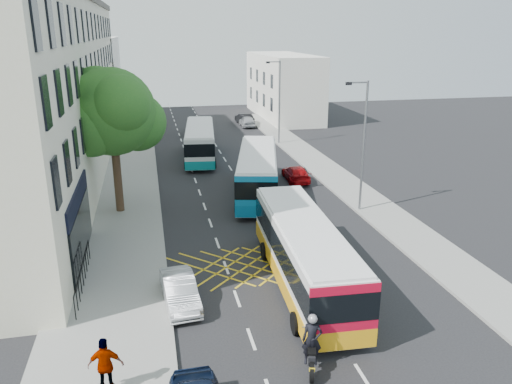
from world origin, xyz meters
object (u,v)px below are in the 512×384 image
bus_near (304,253)px  bus_mid (258,172)px  distant_car_silver (247,121)px  distant_car_dark (244,119)px  street_tree (112,113)px  parked_car_silver (180,291)px  motorbike (312,342)px  lamp_far (279,98)px  lamp_near (362,140)px  distant_car_grey (197,128)px  bus_far (200,142)px  pedestrian_far (106,365)px  red_hatchback (296,173)px

bus_near → bus_mid: bearing=89.4°
distant_car_silver → distant_car_dark: distant_car_dark is taller
street_tree → parked_car_silver: (2.91, -11.86, -5.68)m
parked_car_silver → distant_car_dark: bearing=70.4°
distant_car_dark → motorbike: bearing=75.4°
lamp_far → parked_car_silver: bearing=-112.2°
distant_car_silver → lamp_near: bearing=93.3°
lamp_far → parked_car_silver: (-11.80, -28.89, -4.01)m
distant_car_silver → distant_car_grey: bearing=30.1°
bus_far → distant_car_grey: 10.78m
street_tree → lamp_far: street_tree is taller
lamp_near → lamp_far: 20.00m
lamp_near → motorbike: 16.38m
bus_near → pedestrian_far: size_ratio=5.81×
lamp_near → bus_near: 10.97m
bus_far → red_hatchback: bearing=-46.5°
lamp_near → parked_car_silver: 15.31m
red_hatchback → bus_near: bearing=77.6°
motorbike → red_hatchback: (5.82, 21.31, -0.39)m
bus_mid → distant_car_silver: size_ratio=2.96×
distant_car_dark → red_hatchback: bearing=81.8°
distant_car_dark → distant_car_silver: bearing=82.8°
distant_car_grey → pedestrian_far: size_ratio=2.71×
street_tree → bus_mid: 10.46m
motorbike → distant_car_dark: motorbike is taller
street_tree → distant_car_grey: bearing=72.8°
bus_mid → bus_far: bearing=117.3°
bus_mid → pedestrian_far: size_ratio=5.99×
street_tree → bus_mid: street_tree is taller
street_tree → lamp_far: bearing=49.2°
distant_car_grey → distant_car_silver: (6.24, 3.46, -0.06)m
distant_car_grey → distant_car_dark: (6.27, 5.33, -0.06)m
bus_near → distant_car_grey: size_ratio=2.14×
street_tree → parked_car_silver: size_ratio=2.37×
lamp_near → lamp_far: (0.00, 20.00, 0.00)m
street_tree → distant_car_silver: 30.69m
parked_car_silver → red_hatchback: bearing=53.7°
distant_car_grey → parked_car_silver: bearing=-93.5°
street_tree → bus_mid: bearing=10.1°
lamp_near → bus_near: lamp_near is taller
red_hatchback → bus_far: bearing=-49.9°
lamp_near → street_tree: bearing=168.6°
distant_car_dark → bus_near: bearing=76.3°
parked_car_silver → bus_mid: bearing=60.0°
motorbike → distant_car_grey: size_ratio=0.44×
parked_car_silver → distant_car_grey: size_ratio=0.73×
bus_far → distant_car_dark: size_ratio=2.70×
parked_car_silver → bus_far: bearing=76.9°
lamp_near → red_hatchback: lamp_near is taller
distant_car_dark → pedestrian_far: pedestrian_far is taller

